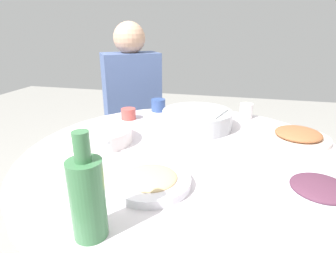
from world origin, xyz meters
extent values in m
cylinder|color=#99999E|center=(0.00, 0.00, 0.37)|extent=(0.14, 0.14, 0.68)
cylinder|color=silver|center=(0.00, 0.00, 0.72)|extent=(1.17, 1.17, 0.03)
cylinder|color=#B2B5BA|center=(0.00, 0.27, 0.78)|extent=(0.31, 0.31, 0.08)
ellipsoid|color=white|center=(0.00, 0.27, 0.78)|extent=(0.25, 0.25, 0.09)
cube|color=white|center=(0.08, 0.24, 0.82)|extent=(0.10, 0.16, 0.01)
cylinder|color=white|center=(-0.34, 0.02, 0.77)|extent=(0.25, 0.25, 0.06)
cylinder|color=black|center=(-0.34, 0.02, 0.77)|extent=(0.22, 0.22, 0.04)
cylinder|color=silver|center=(-0.34, 0.02, 0.79)|extent=(0.18, 0.22, 0.01)
cylinder|color=silver|center=(0.41, 0.21, 0.75)|extent=(0.24, 0.24, 0.02)
ellipsoid|color=#975A35|center=(0.41, 0.21, 0.77)|extent=(0.18, 0.18, 0.04)
cylinder|color=silver|center=(0.39, -0.19, 0.75)|extent=(0.21, 0.21, 0.02)
ellipsoid|color=#552C40|center=(0.39, -0.19, 0.77)|extent=(0.15, 0.15, 0.03)
cylinder|color=white|center=(-0.06, -0.24, 0.75)|extent=(0.23, 0.23, 0.02)
ellipsoid|color=#D9B57F|center=(-0.06, -0.24, 0.77)|extent=(0.15, 0.15, 0.03)
cylinder|color=#3E7649|center=(-0.13, -0.46, 0.83)|extent=(0.07, 0.07, 0.18)
cylinder|color=#3E7649|center=(-0.13, -0.46, 0.95)|extent=(0.03, 0.03, 0.06)
cylinder|color=#BF4D47|center=(-0.34, 0.31, 0.77)|extent=(0.07, 0.07, 0.05)
cylinder|color=#324D8D|center=(-0.24, 0.48, 0.77)|extent=(0.08, 0.08, 0.06)
cylinder|color=white|center=(0.22, 0.46, 0.78)|extent=(0.06, 0.06, 0.07)
cylinder|color=brown|center=(-0.48, 0.72, 0.22)|extent=(0.30, 0.30, 0.44)
cube|color=#2D333D|center=(-0.48, 0.72, 0.50)|extent=(0.45, 0.46, 0.12)
cube|color=#4B5F90|center=(-0.48, 0.72, 0.79)|extent=(0.39, 0.36, 0.46)
sphere|color=tan|center=(-0.48, 0.72, 1.11)|extent=(0.19, 0.19, 0.19)
camera|label=1|loc=(0.15, -0.89, 1.17)|focal=29.35mm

